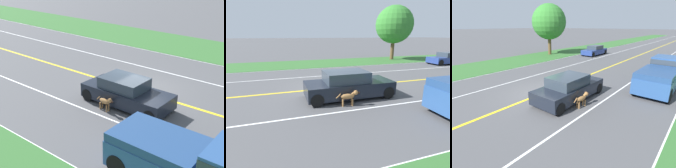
# 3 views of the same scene
# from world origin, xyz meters

# --- Properties ---
(ground_plane) EXTENTS (400.00, 400.00, 0.00)m
(ground_plane) POSITION_xyz_m (0.00, 0.00, 0.00)
(ground_plane) COLOR #4C4C4F
(centre_divider_line) EXTENTS (0.18, 160.00, 0.01)m
(centre_divider_line) POSITION_xyz_m (0.00, 0.00, 0.00)
(centre_divider_line) COLOR yellow
(centre_divider_line) RESTS_ON ground
(lane_edge_line_right) EXTENTS (0.14, 160.00, 0.01)m
(lane_edge_line_right) POSITION_xyz_m (7.00, 0.00, 0.00)
(lane_edge_line_right) COLOR white
(lane_edge_line_right) RESTS_ON ground
(lane_edge_line_left) EXTENTS (0.14, 160.00, 0.01)m
(lane_edge_line_left) POSITION_xyz_m (-7.00, 0.00, 0.00)
(lane_edge_line_left) COLOR white
(lane_edge_line_left) RESTS_ON ground
(lane_dash_same_dir) EXTENTS (0.10, 160.00, 0.01)m
(lane_dash_same_dir) POSITION_xyz_m (3.50, 0.00, 0.00)
(lane_dash_same_dir) COLOR white
(lane_dash_same_dir) RESTS_ON ground
(lane_dash_oncoming) EXTENTS (0.10, 160.00, 0.01)m
(lane_dash_oncoming) POSITION_xyz_m (-3.50, 0.00, 0.00)
(lane_dash_oncoming) COLOR white
(lane_dash_oncoming) RESTS_ON ground
(grass_verge_left) EXTENTS (6.00, 160.00, 0.03)m
(grass_verge_left) POSITION_xyz_m (-10.00, 0.00, 0.01)
(grass_verge_left) COLOR #33662D
(grass_verge_left) RESTS_ON ground
(ego_car) EXTENTS (1.88, 4.57, 1.42)m
(ego_car) POSITION_xyz_m (1.82, 0.46, 0.66)
(ego_car) COLOR black
(ego_car) RESTS_ON ground
(dog) EXTENTS (0.32, 1.14, 0.76)m
(dog) POSITION_xyz_m (2.96, 0.09, 0.47)
(dog) COLOR olive
(dog) RESTS_ON ground
(pickup_truck) EXTENTS (2.05, 5.42, 1.96)m
(pickup_truck) POSITION_xyz_m (5.44, 5.85, 0.99)
(pickup_truck) COLOR #284C84
(pickup_truck) RESTS_ON ground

